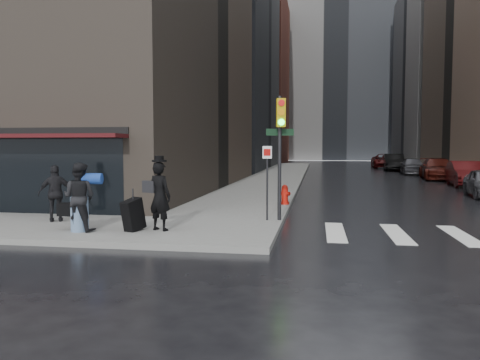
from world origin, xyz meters
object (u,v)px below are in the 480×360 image
Objects in this scene: parked_car_4 at (412,166)px; parked_car_6 at (385,161)px; traffic_light at (279,140)px; parked_car_5 at (394,162)px; man_overcoat at (154,199)px; man_greycoat at (56,193)px; man_jeans at (79,197)px; parked_car_2 at (465,174)px; parked_car_3 at (438,169)px; fire_hydrant at (285,196)px.

parked_car_4 is 12.22m from parked_car_6.
parked_car_5 is at bearing 62.71° from traffic_light.
man_overcoat reaches higher than man_greycoat.
man_jeans is at bearing -105.22° from parked_car_5.
traffic_light is at bearing -103.64° from parked_car_4.
parked_car_4 is (-0.63, 12.21, -0.02)m from parked_car_2.
man_overcoat is 32.24m from parked_car_4.
parked_car_4 is at bearing 100.50° from parked_car_3.
traffic_light is (4.89, 2.60, 1.47)m from man_jeans.
parked_car_5 reaches higher than fire_hydrant.
man_jeans is (-1.86, -0.40, 0.06)m from man_overcoat.
parked_car_3 reaches higher than parked_car_4.
man_jeans is 1.97m from man_greycoat.
traffic_light reaches higher than man_greycoat.
parked_car_6 reaches higher than parked_car_2.
parked_car_5 reaches higher than parked_car_2.
parked_car_3 is 18.35m from parked_car_6.
parked_car_3 is at bearing 61.18° from fire_hydrant.
parked_car_5 is at bearing -87.83° from man_overcoat.
parked_car_3 is (9.62, 21.58, -1.73)m from traffic_light.
man_overcoat is 4.04m from traffic_light.
traffic_light is at bearing -108.64° from parked_car_3.
man_greycoat is 0.36× the size of parked_car_2.
man_overcoat is 6.82m from fire_hydrant.
parked_car_4 is at bearing -146.67° from man_greycoat.
man_greycoat is at bearing -107.96° from parked_car_5.
man_overcoat reaches higher than parked_car_4.
man_jeans is 0.35× the size of parked_car_5.
man_jeans is at bearing 108.50° from man_greycoat.
parked_car_4 is (-0.55, 6.10, -0.03)m from parked_car_3.
man_overcoat is at bearing -115.62° from fire_hydrant.
parked_car_5 is (-1.19, 18.31, 0.09)m from parked_car_2.
fire_hydrant is 0.14× the size of parked_car_3.
fire_hydrant is at bearing -95.66° from man_overcoat.
man_greycoat reaches higher than fire_hydrant.
man_overcoat is 43.65m from parked_car_6.
parked_car_6 is (8.52, 39.89, -1.71)m from traffic_light.
man_greycoat is 0.45× the size of traffic_light.
parked_car_5 is at bearing -87.77° from parked_car_6.
man_overcoat is at bearing -103.10° from parked_car_6.
parked_car_5 is at bearing 100.57° from parked_car_3.
fire_hydrant is at bearing -124.86° from man_jeans.
parked_car_2 is 12.22m from parked_car_4.
parked_car_5 is (8.60, 29.86, 0.35)m from fire_hydrant.
man_overcoat reaches higher than fire_hydrant.
traffic_light is (3.03, 2.20, 1.53)m from man_overcoat.
man_greycoat is at bearing -107.61° from parked_car_6.
parked_car_2 is at bearing 44.77° from traffic_light.
traffic_light reaches higher than man_overcoat.
man_overcoat is at bearing -112.62° from parked_car_3.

